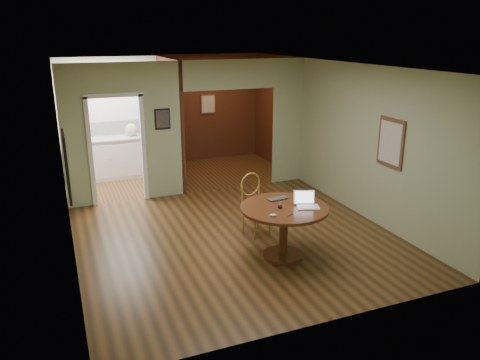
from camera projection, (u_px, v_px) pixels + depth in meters
name	position (u px, v px, depth m)	size (l,w,h in m)	color
floor	(238.00, 239.00, 7.61)	(5.00, 5.00, 0.00)	#3F2812
room_shell	(163.00, 128.00, 9.80)	(5.20, 7.50, 5.00)	white
dining_table	(284.00, 220.00, 6.83)	(1.29, 1.29, 0.80)	maroon
chair	(254.00, 201.00, 7.69)	(0.53, 0.53, 1.03)	#A4823A
open_laptop	(306.00, 202.00, 6.77)	(0.37, 0.37, 0.22)	white
closed_laptop	(280.00, 200.00, 7.02)	(0.33, 0.21, 0.03)	#B0B0B5
mouse	(273.00, 215.00, 6.41)	(0.10, 0.05, 0.04)	white
wine_glass	(280.00, 205.00, 6.70)	(0.08, 0.08, 0.09)	white
pen	(290.00, 215.00, 6.44)	(0.01, 0.01, 0.13)	#0C125A
kitchen_cabinet	(116.00, 157.00, 10.70)	(2.06, 0.60, 0.94)	white
grocery_bag	(131.00, 130.00, 10.66)	(0.29, 0.25, 0.29)	beige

